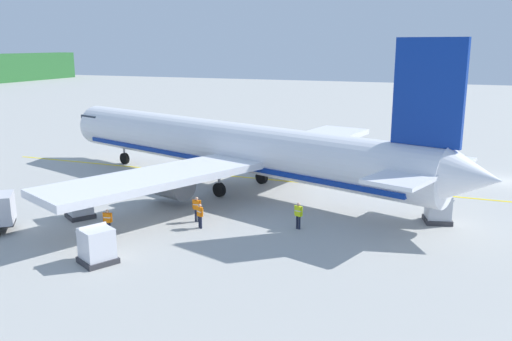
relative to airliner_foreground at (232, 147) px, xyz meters
The scene contains 11 objects.
ground 29.14m from the airliner_foreground, 68.80° to the left, with size 240.00×320.00×0.20m, color #A8A8A3.
airliner_foreground is the anchor object (origin of this frame).
service_truck_fuel 16.41m from the airliner_foreground, 61.53° to the right, with size 5.27×6.47×2.77m.
cargo_container_near 16.64m from the airliner_foreground, 101.32° to the right, with size 2.06×2.06×2.04m.
cargo_container_mid 12.98m from the airliner_foreground, 148.80° to the left, with size 2.29×2.29×1.96m.
cargo_container_far 17.11m from the airliner_foreground, behind, with size 2.36×2.36×2.06m.
crew_marshaller 10.38m from the airliner_foreground, 168.56° to the right, with size 0.43×0.56×1.61m.
crew_loader_left 13.56m from the airliner_foreground, 168.21° to the left, with size 0.31×0.62×1.63m.
crew_loader_right 11.36m from the airliner_foreground, 134.64° to the right, with size 0.36×0.60×1.74m.
crew_supervisor 9.21m from the airliner_foreground, behind, with size 0.25×0.63×1.71m.
apron_guide_line 6.71m from the airliner_foreground, 50.32° to the right, with size 0.30×60.00×0.01m, color yellow.
Camera 1 is at (-49.97, 3.84, 11.52)m, focal length 38.19 mm.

